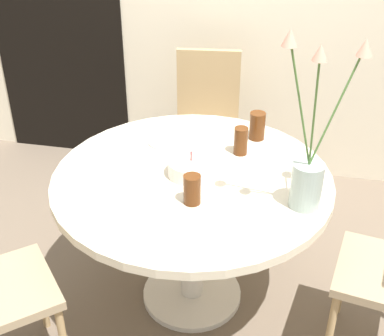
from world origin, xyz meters
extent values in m
plane|color=#6B5B4C|center=(0.00, 0.00, 0.00)|extent=(16.00, 16.00, 0.00)
cube|color=black|center=(-1.19, 1.31, 1.02)|extent=(0.90, 0.01, 2.05)
cylinder|color=beige|center=(0.00, 0.00, 0.70)|extent=(1.23, 1.23, 0.04)
cylinder|color=silver|center=(0.00, 0.00, 0.35)|extent=(0.11, 0.11, 0.65)
cylinder|color=silver|center=(0.00, 0.00, 0.01)|extent=(0.49, 0.49, 0.03)
cube|color=#9E896B|center=(-0.10, 0.86, 0.45)|extent=(0.44, 0.44, 0.04)
cube|color=tan|center=(-0.12, 1.04, 0.70)|extent=(0.38, 0.08, 0.46)
cylinder|color=tan|center=(-0.25, 0.67, 0.21)|extent=(0.03, 0.03, 0.43)
cylinder|color=tan|center=(0.09, 0.71, 0.21)|extent=(0.03, 0.03, 0.43)
cylinder|color=tan|center=(-0.28, 1.01, 0.21)|extent=(0.03, 0.03, 0.43)
cylinder|color=tan|center=(0.05, 1.05, 0.21)|extent=(0.03, 0.03, 0.43)
cube|color=#9E896B|center=(-0.65, -0.57, 0.45)|extent=(0.56, 0.56, 0.04)
cylinder|color=tan|center=(-0.64, -0.33, 0.21)|extent=(0.03, 0.03, 0.43)
cylinder|color=tan|center=(0.72, 0.04, 0.21)|extent=(0.03, 0.03, 0.43)
cylinder|color=tan|center=(0.65, -0.30, 0.21)|extent=(0.03, 0.03, 0.43)
cylinder|color=white|center=(-0.01, 0.01, 0.75)|extent=(0.20, 0.20, 0.07)
cylinder|color=#E54C4C|center=(-0.01, 0.01, 0.81)|extent=(0.01, 0.01, 0.04)
cylinder|color=#9EB2AD|center=(0.49, -0.12, 0.82)|extent=(0.13, 0.13, 0.19)
cylinder|color=#4C7538|center=(0.55, -0.09, 1.14)|extent=(0.15, 0.07, 0.45)
cone|color=#E0997F|center=(0.62, -0.06, 1.36)|extent=(0.06, 0.06, 0.06)
cylinder|color=#4C7538|center=(0.48, -0.18, 1.15)|extent=(0.03, 0.12, 0.48)
cone|color=#E0997F|center=(0.47, -0.24, 1.39)|extent=(0.05, 0.05, 0.06)
cylinder|color=#4C7538|center=(0.43, -0.17, 1.17)|extent=(0.12, 0.09, 0.52)
cone|color=#E0997F|center=(0.37, -0.21, 1.43)|extent=(0.05, 0.05, 0.06)
cylinder|color=silver|center=(-0.18, 0.28, 0.72)|extent=(0.18, 0.18, 0.01)
cylinder|color=#51280F|center=(0.18, 0.24, 0.78)|extent=(0.06, 0.06, 0.13)
cylinder|color=#51280F|center=(0.24, 0.40, 0.79)|extent=(0.08, 0.08, 0.14)
cylinder|color=#51280F|center=(0.04, -0.20, 0.78)|extent=(0.07, 0.07, 0.13)
camera|label=1|loc=(0.40, -1.93, 1.97)|focal=50.00mm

